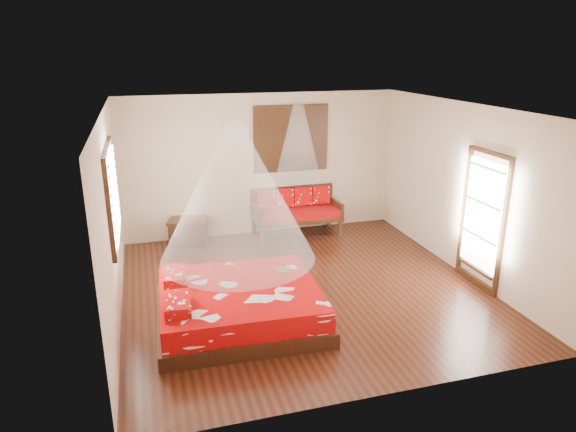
# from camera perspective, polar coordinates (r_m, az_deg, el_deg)

# --- Properties ---
(room) EXTENTS (5.54, 5.54, 2.84)m
(room) POSITION_cam_1_polar(r_m,az_deg,el_deg) (7.69, 1.81, 1.42)
(room) COLOR black
(room) RESTS_ON ground
(bed) EXTENTS (2.31, 2.10, 0.65)m
(bed) POSITION_cam_1_polar(r_m,az_deg,el_deg) (7.20, -5.54, -9.75)
(bed) COLOR black
(bed) RESTS_ON floor
(daybed) EXTENTS (1.73, 0.77, 0.94)m
(daybed) POSITION_cam_1_polar(r_m,az_deg,el_deg) (10.28, 0.86, 0.68)
(daybed) COLOR black
(daybed) RESTS_ON floor
(storage_chest) EXTENTS (0.84, 0.70, 0.50)m
(storage_chest) POSITION_cam_1_polar(r_m,az_deg,el_deg) (10.06, -10.98, -1.69)
(storage_chest) COLOR black
(storage_chest) RESTS_ON floor
(shutter_panel) EXTENTS (1.52, 0.06, 1.32)m
(shutter_panel) POSITION_cam_1_polar(r_m,az_deg,el_deg) (10.27, 0.34, 8.58)
(shutter_panel) COLOR black
(shutter_panel) RESTS_ON wall_back
(window_left) EXTENTS (0.10, 1.74, 1.34)m
(window_left) POSITION_cam_1_polar(r_m,az_deg,el_deg) (7.46, -18.91, 2.30)
(window_left) COLOR black
(window_left) RESTS_ON wall_left
(glazed_door) EXTENTS (0.08, 1.02, 2.16)m
(glazed_door) POSITION_cam_1_polar(r_m,az_deg,el_deg) (8.51, 20.79, -0.46)
(glazed_door) COLOR black
(glazed_door) RESTS_ON floor
(wine_tray) EXTENTS (0.23, 0.23, 0.19)m
(wine_tray) POSITION_cam_1_polar(r_m,az_deg,el_deg) (7.55, -0.61, -5.77)
(wine_tray) COLOR brown
(wine_tray) RESTS_ON bed
(mosquito_net_main) EXTENTS (2.05, 2.05, 1.80)m
(mosquito_net_main) POSITION_cam_1_polar(r_m,az_deg,el_deg) (6.61, -5.78, 2.59)
(mosquito_net_main) COLOR white
(mosquito_net_main) RESTS_ON ceiling
(mosquito_net_daybed) EXTENTS (0.87, 0.87, 1.50)m
(mosquito_net_daybed) POSITION_cam_1_polar(r_m,az_deg,el_deg) (9.82, 1.13, 8.72)
(mosquito_net_daybed) COLOR white
(mosquito_net_daybed) RESTS_ON ceiling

